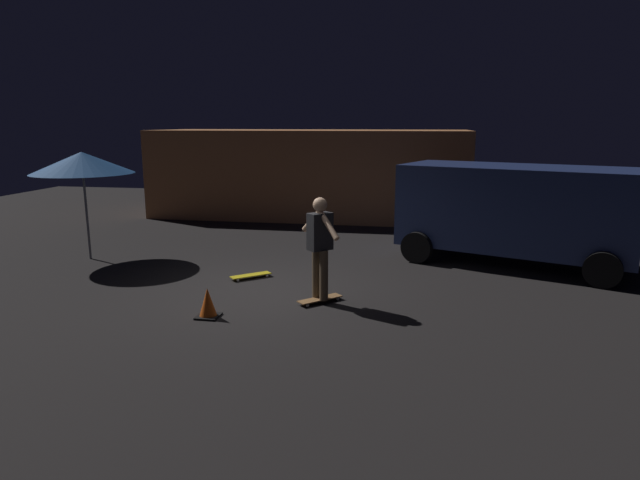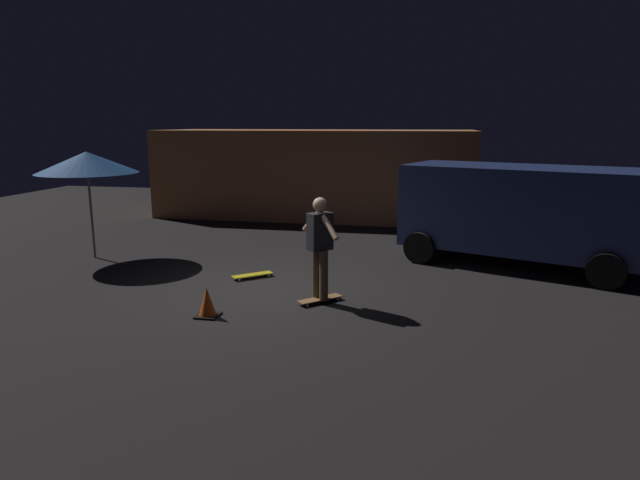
% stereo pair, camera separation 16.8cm
% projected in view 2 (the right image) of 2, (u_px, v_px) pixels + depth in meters
% --- Properties ---
extents(ground_plane, '(28.00, 28.00, 0.00)m').
position_uv_depth(ground_plane, '(268.00, 291.00, 9.61)').
color(ground_plane, black).
extents(low_building, '(9.69, 3.39, 2.68)m').
position_uv_depth(low_building, '(316.00, 173.00, 17.37)').
color(low_building, '#C67A47').
rests_on(low_building, ground_plane).
extents(parked_van, '(4.97, 3.53, 2.03)m').
position_uv_depth(parked_van, '(521.00, 209.00, 11.21)').
color(parked_van, navy).
rests_on(parked_van, ground_plane).
extents(patio_umbrella, '(2.10, 2.10, 2.30)m').
position_uv_depth(patio_umbrella, '(87.00, 162.00, 11.57)').
color(patio_umbrella, slate).
rests_on(patio_umbrella, ground_plane).
extents(skateboard_ridden, '(0.70, 0.69, 0.07)m').
position_uv_depth(skateboard_ridden, '(320.00, 299.00, 8.99)').
color(skateboard_ridden, olive).
rests_on(skateboard_ridden, ground_plane).
extents(skateboard_spare, '(0.72, 0.66, 0.07)m').
position_uv_depth(skateboard_spare, '(252.00, 275.00, 10.42)').
color(skateboard_spare, gold).
rests_on(skateboard_spare, ground_plane).
extents(skater, '(0.75, 0.76, 1.67)m').
position_uv_depth(skater, '(320.00, 241.00, 8.79)').
color(skater, brown).
rests_on(skater, skateboard_ridden).
extents(traffic_cone, '(0.34, 0.34, 0.46)m').
position_uv_depth(traffic_cone, '(207.00, 303.00, 8.31)').
color(traffic_cone, black).
rests_on(traffic_cone, ground_plane).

